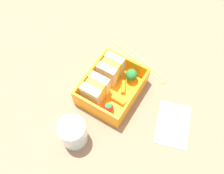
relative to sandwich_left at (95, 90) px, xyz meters
The scene contains 12 objects.
ground_plane 7.06cm from the sandwich_left, 35.54° to the right, with size 120.00×120.00×2.00cm, color #916D54.
bento_tray 5.95cm from the sandwich_left, 35.54° to the right, with size 16.85×13.74×1.20cm, color orange.
bento_rim 4.69cm from the sandwich_left, 35.54° to the right, with size 16.85×13.74×4.69cm.
sandwich_left is the anchor object (origin of this frame).
sandwich_center_left 7.52cm from the sandwich_left, ahead, with size 6.04×5.37×6.28cm.
strawberry_far_left 5.68cm from the sandwich_left, 110.39° to the right, with size 2.67×2.67×3.27cm.
carrot_stick_left 6.66cm from the sandwich_left, 75.37° to the right, with size 1.37×1.37×3.94cm, color orange.
carrot_stick_far_left 8.10cm from the sandwich_left, 41.42° to the right, with size 1.25×1.25×3.71cm, color orange.
broccoli_floret 10.82cm from the sandwich_left, 30.57° to the right, with size 3.29×3.29×4.13cm.
chopstick_pair 18.12cm from the sandwich_left, 12.95° to the right, with size 7.68×20.32×0.70cm.
drinking_glass 12.41cm from the sandwich_left, behind, with size 6.49×6.49×7.55cm, color silver.
folded_napkin 21.70cm from the sandwich_left, 80.64° to the right, with size 11.92×8.05×0.40cm, color silver.
Camera 1 is at (-28.61, -17.51, 60.09)cm, focal length 40.00 mm.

